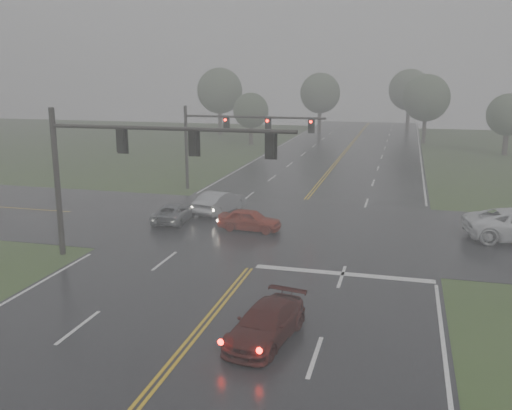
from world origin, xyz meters
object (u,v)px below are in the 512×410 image
(signal_gantry_near, at_px, (123,156))
(signal_gantry_far, at_px, (227,132))
(sedan_maroon, at_px, (266,340))
(sedan_silver, at_px, (220,213))
(sedan_red, at_px, (250,230))
(car_grey, at_px, (174,222))

(signal_gantry_near, height_order, signal_gantry_far, signal_gantry_near)
(signal_gantry_far, bearing_deg, sedan_maroon, -69.52)
(sedan_silver, bearing_deg, sedan_maroon, 126.12)
(sedan_red, bearing_deg, signal_gantry_far, 27.32)
(sedan_silver, relative_size, signal_gantry_near, 0.36)
(signal_gantry_near, bearing_deg, sedan_silver, 82.50)
(signal_gantry_far, bearing_deg, sedan_silver, -76.62)
(sedan_red, height_order, car_grey, sedan_red)
(sedan_maroon, xyz_separation_m, sedan_silver, (-7.57, 17.62, 0.00))
(signal_gantry_near, xyz_separation_m, signal_gantry_far, (-0.33, 17.93, -0.62))
(sedan_silver, height_order, signal_gantry_near, signal_gantry_near)
(car_grey, bearing_deg, signal_gantry_far, -95.11)
(signal_gantry_far, bearing_deg, car_grey, -92.18)
(sedan_silver, distance_m, car_grey, 3.61)
(sedan_maroon, bearing_deg, signal_gantry_near, 152.22)
(sedan_maroon, distance_m, sedan_silver, 19.18)
(sedan_red, height_order, sedan_silver, sedan_silver)
(sedan_red, relative_size, sedan_silver, 0.84)
(sedan_maroon, height_order, signal_gantry_near, signal_gantry_near)
(sedan_silver, bearing_deg, car_grey, 67.04)
(sedan_maroon, distance_m, car_grey, 17.59)
(sedan_silver, bearing_deg, signal_gantry_far, -63.74)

